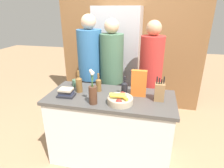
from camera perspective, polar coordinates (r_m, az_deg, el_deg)
The scene contains 16 objects.
ground_plane at distance 2.73m, azimuth -0.43°, elevation -20.82°, with size 14.00×14.00×0.00m, color #A37F5B.
kitchen_island at distance 2.45m, azimuth -0.46°, elevation -13.10°, with size 1.51×0.68×0.89m.
back_wall_wood at distance 3.63m, azimuth 5.56°, elevation 13.06°, with size 2.71×0.12×2.60m.
refrigerator at distance 3.38m, azimuth 1.81°, elevation 6.42°, with size 0.76×0.63×1.90m.
fruit_bowl at distance 2.04m, azimuth 2.49°, elevation -4.75°, with size 0.28×0.28×0.13m.
knife_block at distance 2.14m, azimuth 14.27°, elevation -2.33°, with size 0.11×0.09×0.28m.
flower_vase at distance 2.01m, azimuth -5.85°, elevation -2.71°, with size 0.09×0.09×0.39m.
cereal_box at distance 2.19m, azimuth 8.16°, elevation 0.18°, with size 0.18×0.07×0.32m.
coffee_mug at distance 2.54m, azimuth -11.07°, elevation 0.35°, with size 0.09×0.12×0.09m.
book_stack at distance 2.27m, azimuth -13.80°, elevation -2.58°, with size 0.20×0.15×0.10m.
bottle_oil at distance 2.33m, azimuth -4.12°, elevation -0.05°, with size 0.07×0.07×0.23m.
bottle_vinegar at distance 2.33m, azimuth -10.04°, elevation 0.08°, with size 0.08×0.08×0.27m.
bottle_wine at distance 2.22m, azimuth 3.83°, elevation -1.16°, with size 0.07×0.07×0.24m.
person_at_sink at distance 2.86m, azimuth -6.57°, elevation 4.65°, with size 0.36×0.36×1.79m.
person_in_blue at distance 2.77m, azimuth -0.10°, elevation 3.62°, with size 0.34×0.34×1.74m.
person_in_red_tee at distance 2.72m, azimuth 11.58°, elevation 2.66°, with size 0.32×0.32×1.72m.
Camera 1 is at (0.47, -1.95, 1.85)m, focal length 30.00 mm.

